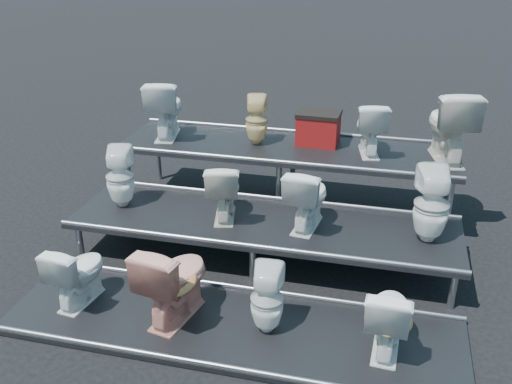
% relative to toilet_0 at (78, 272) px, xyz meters
% --- Properties ---
extents(ground, '(80.00, 80.00, 0.00)m').
position_rel_toilet_0_xyz_m(ground, '(1.51, 1.30, -0.38)').
color(ground, black).
rests_on(ground, ground).
extents(tier_front, '(4.20, 1.20, 0.06)m').
position_rel_toilet_0_xyz_m(tier_front, '(1.51, 0.00, -0.35)').
color(tier_front, black).
rests_on(tier_front, ground).
extents(tier_mid, '(4.20, 1.20, 0.46)m').
position_rel_toilet_0_xyz_m(tier_mid, '(1.51, 1.30, -0.15)').
color(tier_mid, black).
rests_on(tier_mid, ground).
extents(tier_back, '(4.20, 1.20, 0.86)m').
position_rel_toilet_0_xyz_m(tier_back, '(1.51, 2.60, 0.05)').
color(tier_back, black).
rests_on(tier_back, ground).
extents(toilet_0, '(0.44, 0.67, 0.64)m').
position_rel_toilet_0_xyz_m(toilet_0, '(0.00, 0.00, 0.00)').
color(toilet_0, white).
rests_on(toilet_0, tier_front).
extents(toilet_1, '(0.59, 0.85, 0.80)m').
position_rel_toilet_0_xyz_m(toilet_1, '(0.99, 0.00, 0.08)').
color(toilet_1, '#E49481').
rests_on(toilet_1, tier_front).
extents(toilet_2, '(0.31, 0.32, 0.66)m').
position_rel_toilet_0_xyz_m(toilet_2, '(1.85, 0.00, 0.01)').
color(toilet_2, white).
rests_on(toilet_2, tier_front).
extents(toilet_3, '(0.41, 0.67, 0.67)m').
position_rel_toilet_0_xyz_m(toilet_3, '(2.89, 0.00, 0.01)').
color(toilet_3, white).
rests_on(toilet_3, tier_front).
extents(toilet_4, '(0.38, 0.39, 0.70)m').
position_rel_toilet_0_xyz_m(toilet_4, '(-0.15, 1.30, 0.43)').
color(toilet_4, white).
rests_on(toilet_4, tier_mid).
extents(toilet_5, '(0.49, 0.70, 0.65)m').
position_rel_toilet_0_xyz_m(toilet_5, '(1.07, 1.30, 0.40)').
color(toilet_5, silver).
rests_on(toilet_5, tier_mid).
extents(toilet_6, '(0.46, 0.71, 0.68)m').
position_rel_toilet_0_xyz_m(toilet_6, '(1.98, 1.30, 0.42)').
color(toilet_6, white).
rests_on(toilet_6, tier_mid).
extents(toilet_7, '(0.40, 0.41, 0.79)m').
position_rel_toilet_0_xyz_m(toilet_7, '(3.23, 1.30, 0.47)').
color(toilet_7, white).
rests_on(toilet_7, tier_mid).
extents(toilet_8, '(0.56, 0.81, 0.76)m').
position_rel_toilet_0_xyz_m(toilet_8, '(-0.10, 2.60, 0.86)').
color(toilet_8, white).
rests_on(toilet_8, tier_back).
extents(toilet_9, '(0.33, 0.33, 0.62)m').
position_rel_toilet_0_xyz_m(toilet_9, '(1.12, 2.60, 0.79)').
color(toilet_9, '#E8CA89').
rests_on(toilet_9, tier_back).
extents(toilet_10, '(0.47, 0.69, 0.65)m').
position_rel_toilet_0_xyz_m(toilet_10, '(2.52, 2.60, 0.80)').
color(toilet_10, white).
rests_on(toilet_10, tier_back).
extents(toilet_11, '(0.65, 0.92, 0.86)m').
position_rel_toilet_0_xyz_m(toilet_11, '(3.42, 2.60, 0.91)').
color(toilet_11, silver).
rests_on(toilet_11, tier_back).
extents(red_crate, '(0.53, 0.43, 0.37)m').
position_rel_toilet_0_xyz_m(red_crate, '(1.87, 2.79, 0.66)').
color(red_crate, maroon).
rests_on(red_crate, tier_back).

